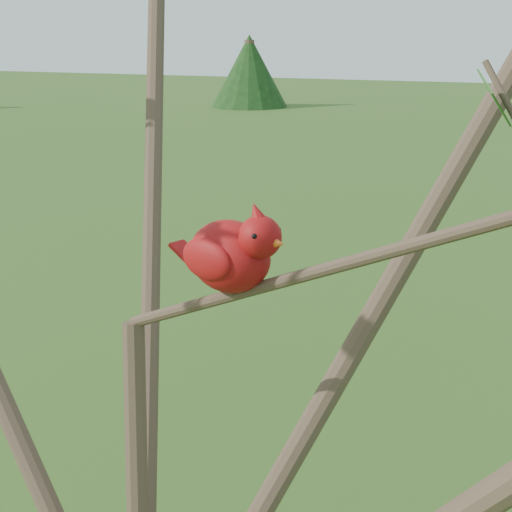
# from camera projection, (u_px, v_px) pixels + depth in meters

# --- Properties ---
(crabapple_tree) EXTENTS (2.35, 2.05, 2.95)m
(crabapple_tree) POSITION_uv_depth(u_px,v_px,m) (124.00, 239.00, 1.03)
(crabapple_tree) COLOR #473626
(crabapple_tree) RESTS_ON ground
(cardinal) EXTENTS (0.21, 0.13, 0.15)m
(cardinal) POSITION_uv_depth(u_px,v_px,m) (233.00, 253.00, 1.09)
(cardinal) COLOR #A00F0D
(cardinal) RESTS_ON ground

